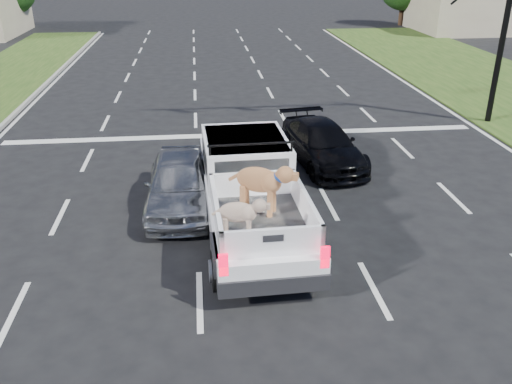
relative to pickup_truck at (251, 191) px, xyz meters
The scene contains 6 objects.
ground 2.98m from the pickup_truck, 80.46° to the right, with size 160.00×160.00×0.00m, color black.
road_markings 3.97m from the pickup_truck, 83.06° to the left, with size 17.75×60.00×0.01m.
building_right 38.49m from the pickup_truck, 54.28° to the left, with size 12.00×7.00×3.60m, color #B7AB8C.
pickup_truck is the anchor object (origin of this frame).
silver_sedan 2.30m from the pickup_truck, 139.67° to the left, with size 1.66×4.14×1.41m, color #A5A8AC.
black_coupe 4.99m from the pickup_truck, 57.61° to the left, with size 1.77×4.36×1.27m, color black.
Camera 1 is at (-1.60, -8.78, 6.32)m, focal length 38.00 mm.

